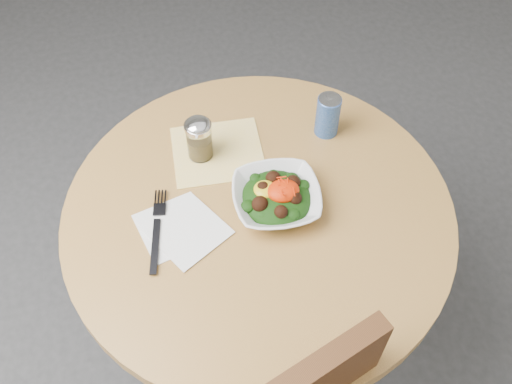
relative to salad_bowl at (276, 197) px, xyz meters
The scene contains 8 objects.
ground 0.78m from the salad_bowl, behind, with size 6.00×6.00×0.00m, color #2E2F31.
table 0.23m from the salad_bowl, behind, with size 0.90×0.90×0.75m.
cloth_napkin 0.22m from the salad_bowl, 115.20° to the left, with size 0.22×0.20×0.00m, color #DEA40B.
paper_napkins 0.23m from the salad_bowl, behind, with size 0.22×0.21×0.00m.
salad_bowl is the anchor object (origin of this frame).
fork 0.28m from the salad_bowl, behind, with size 0.08×0.22×0.00m.
spice_shaker 0.24m from the salad_bowl, 123.89° to the left, with size 0.07×0.07×0.12m.
beverage_can 0.27m from the salad_bowl, 44.10° to the left, with size 0.06×0.06×0.11m.
Camera 1 is at (-0.22, -0.73, 1.81)m, focal length 40.00 mm.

